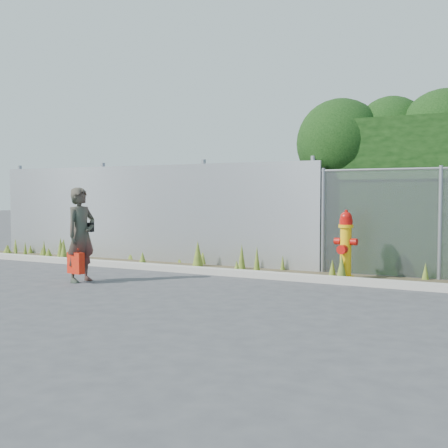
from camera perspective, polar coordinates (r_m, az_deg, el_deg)
ground at (r=8.91m, az=-2.47°, el=-6.91°), size 80.00×80.00×0.00m
curb at (r=10.48m, az=2.48°, el=-5.08°), size 16.00×0.22×0.12m
weed_strip at (r=11.86m, az=-3.63°, el=-3.79°), size 16.00×1.34×0.55m
corrugated_fence at (r=13.07m, az=-8.22°, el=1.09°), size 8.50×0.21×2.30m
fire_hydrant at (r=10.34m, az=12.26°, el=-2.18°), size 0.42×0.38×1.26m
woman at (r=10.15m, az=-14.32°, el=-1.07°), size 0.45×0.64×1.66m
red_tote_bag at (r=10.06m, az=-14.82°, el=-3.84°), size 0.33×0.12×0.44m
black_shoulder_bag at (r=10.21m, az=-13.69°, el=-0.32°), size 0.22×0.09×0.16m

